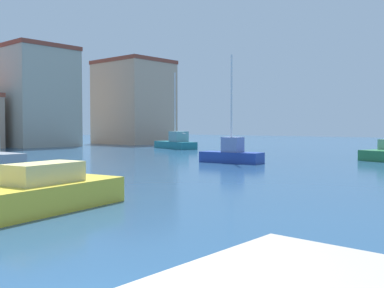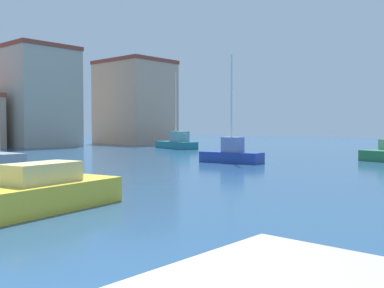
% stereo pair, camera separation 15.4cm
% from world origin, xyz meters
% --- Properties ---
extents(water, '(160.00, 160.00, 0.00)m').
position_xyz_m(water, '(15.00, 20.00, 0.00)').
color(water, navy).
rests_on(water, ground).
extents(sailboat_blue_mid_harbor, '(2.06, 4.43, 7.28)m').
position_xyz_m(sailboat_blue_mid_harbor, '(21.54, 13.63, 0.63)').
color(sailboat_blue_mid_harbor, '#233D93').
rests_on(sailboat_blue_mid_harbor, water).
extents(sailboat_teal_far_right, '(3.49, 6.22, 8.33)m').
position_xyz_m(sailboat_teal_far_right, '(32.61, 29.24, 0.65)').
color(sailboat_teal_far_right, '#1E707A').
rests_on(sailboat_teal_far_right, water).
extents(motorboat_yellow_far_left, '(6.35, 2.92, 1.41)m').
position_xyz_m(motorboat_yellow_far_left, '(3.65, 7.70, 0.50)').
color(motorboat_yellow_far_left, gold).
rests_on(motorboat_yellow_far_left, water).
extents(waterfront_apartments, '(7.89, 9.48, 12.09)m').
position_xyz_m(waterfront_apartments, '(25.44, 46.48, 6.05)').
color(waterfront_apartments, '#B2A893').
rests_on(waterfront_apartments, ground).
extents(yacht_club, '(8.17, 9.63, 11.64)m').
position_xyz_m(yacht_club, '(39.09, 43.49, 5.83)').
color(yacht_club, tan).
rests_on(yacht_club, ground).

